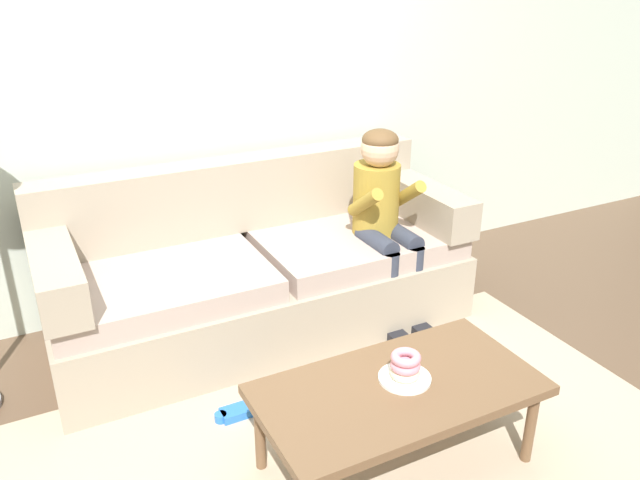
% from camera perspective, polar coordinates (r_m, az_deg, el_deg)
% --- Properties ---
extents(ground, '(10.00, 10.00, 0.00)m').
position_cam_1_polar(ground, '(3.06, -0.31, -15.19)').
color(ground, brown).
extents(wall_back, '(8.00, 0.10, 2.80)m').
position_cam_1_polar(wall_back, '(3.72, -10.48, 15.27)').
color(wall_back, beige).
rests_on(wall_back, ground).
extents(area_rug, '(2.94, 1.60, 0.01)m').
position_cam_1_polar(area_rug, '(2.89, 2.05, -17.86)').
color(area_rug, tan).
rests_on(area_rug, ground).
extents(couch, '(2.26, 0.90, 0.91)m').
position_cam_1_polar(couch, '(3.55, -5.55, -2.94)').
color(couch, tan).
rests_on(couch, ground).
extents(coffee_table, '(1.12, 0.59, 0.40)m').
position_cam_1_polar(coffee_table, '(2.59, 7.04, -13.53)').
color(coffee_table, brown).
rests_on(coffee_table, ground).
extents(person_child, '(0.34, 0.58, 1.10)m').
position_cam_1_polar(person_child, '(3.54, 5.71, 2.87)').
color(person_child, olive).
rests_on(person_child, ground).
extents(plate, '(0.21, 0.21, 0.01)m').
position_cam_1_polar(plate, '(2.59, 7.60, -12.19)').
color(plate, white).
rests_on(plate, coffee_table).
extents(donut, '(0.14, 0.14, 0.04)m').
position_cam_1_polar(donut, '(2.58, 7.63, -11.74)').
color(donut, beige).
rests_on(donut, plate).
extents(donut_second, '(0.17, 0.17, 0.04)m').
position_cam_1_polar(donut_second, '(2.56, 7.68, -11.08)').
color(donut_second, pink).
rests_on(donut_second, donut).
extents(donut_third, '(0.17, 0.17, 0.04)m').
position_cam_1_polar(donut_third, '(2.54, 7.72, -10.41)').
color(donut_third, pink).
rests_on(donut_third, donut_second).
extents(toy_controller, '(0.23, 0.09, 0.05)m').
position_cam_1_polar(toy_controller, '(3.04, -7.33, -15.13)').
color(toy_controller, blue).
rests_on(toy_controller, ground).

